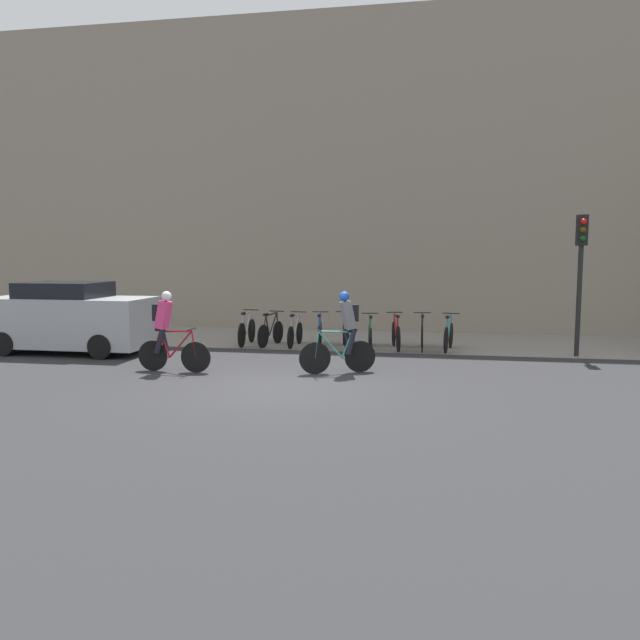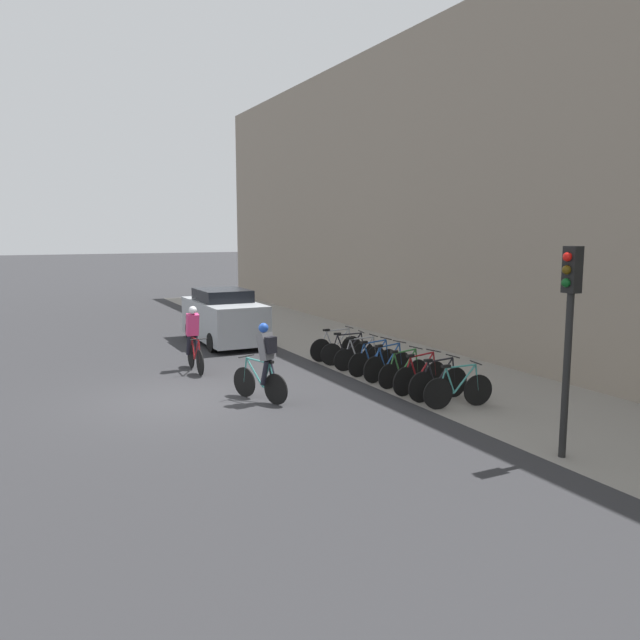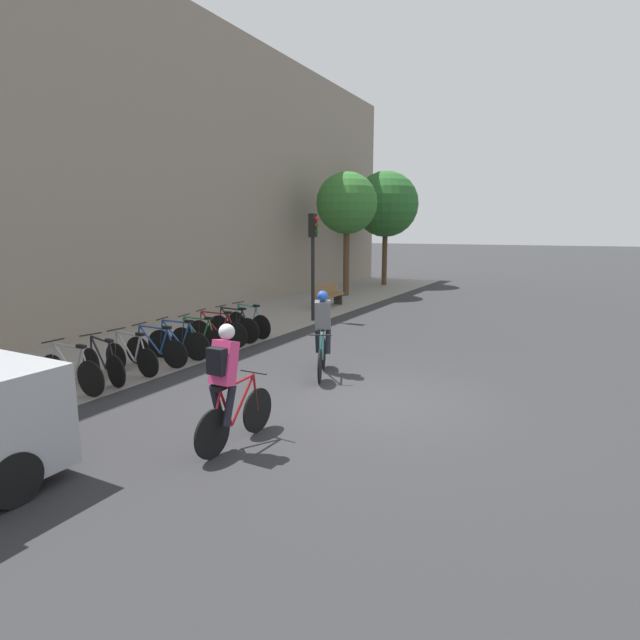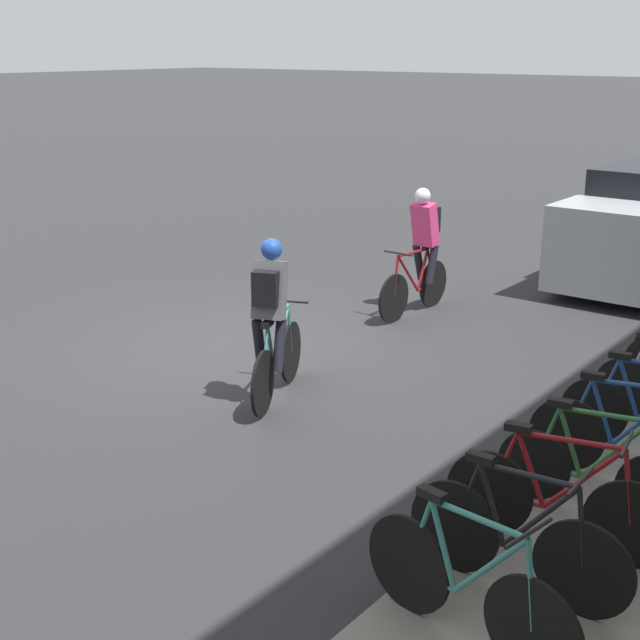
% 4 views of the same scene
% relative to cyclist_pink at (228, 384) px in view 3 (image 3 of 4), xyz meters
% --- Properties ---
extents(ground, '(200.00, 200.00, 0.00)m').
position_rel_cyclist_pink_xyz_m(ground, '(2.80, -1.06, -0.95)').
color(ground, '#2B2B2D').
extents(kerb_strip, '(44.00, 4.50, 0.01)m').
position_rel_cyclist_pink_xyz_m(kerb_strip, '(2.80, 5.69, -0.94)').
color(kerb_strip, gray).
rests_on(kerb_strip, ground).
extents(building_facade, '(44.00, 0.60, 10.44)m').
position_rel_cyclist_pink_xyz_m(building_facade, '(2.80, 8.24, 4.27)').
color(building_facade, gray).
rests_on(building_facade, ground).
extents(cyclist_pink, '(1.70, 0.46, 1.78)m').
position_rel_cyclist_pink_xyz_m(cyclist_pink, '(0.00, 0.00, 0.00)').
color(cyclist_pink, black).
rests_on(cyclist_pink, ground).
extents(cyclist_grey, '(1.59, 0.73, 1.79)m').
position_rel_cyclist_pink_xyz_m(cyclist_grey, '(3.88, 0.55, -0.00)').
color(cyclist_grey, black).
rests_on(cyclist_grey, ground).
extents(parked_bike_0, '(0.46, 1.73, 0.98)m').
position_rel_cyclist_pink_xyz_m(parked_bike_0, '(0.56, 4.13, -0.54)').
color(parked_bike_0, black).
rests_on(parked_bike_0, ground).
extents(parked_bike_1, '(0.47, 1.59, 0.96)m').
position_rel_cyclist_pink_xyz_m(parked_bike_1, '(1.26, 4.13, -0.56)').
color(parked_bike_1, black).
rests_on(parked_bike_1, ground).
extents(parked_bike_2, '(0.46, 1.61, 0.94)m').
position_rel_cyclist_pink_xyz_m(parked_bike_2, '(1.96, 4.12, -0.56)').
color(parked_bike_2, black).
rests_on(parked_bike_2, ground).
extents(parked_bike_3, '(0.46, 1.65, 0.96)m').
position_rel_cyclist_pink_xyz_m(parked_bike_3, '(2.67, 4.12, -0.55)').
color(parked_bike_3, black).
rests_on(parked_bike_3, ground).
extents(parked_bike_4, '(0.49, 1.63, 0.98)m').
position_rel_cyclist_pink_xyz_m(parked_bike_4, '(3.37, 4.13, -0.54)').
color(parked_bike_4, black).
rests_on(parked_bike_4, ground).
extents(parked_bike_5, '(0.46, 1.57, 0.94)m').
position_rel_cyclist_pink_xyz_m(parked_bike_5, '(4.07, 4.13, -0.56)').
color(parked_bike_5, black).
rests_on(parked_bike_5, ground).
extents(parked_bike_6, '(0.48, 1.72, 0.98)m').
position_rel_cyclist_pink_xyz_m(parked_bike_6, '(4.77, 4.13, -0.54)').
color(parked_bike_6, black).
rests_on(parked_bike_6, ground).
extents(parked_bike_7, '(0.46, 1.65, 0.98)m').
position_rel_cyclist_pink_xyz_m(parked_bike_7, '(5.47, 4.13, -0.54)').
color(parked_bike_7, black).
rests_on(parked_bike_7, ground).
extents(parked_bike_8, '(0.46, 1.65, 0.98)m').
position_rel_cyclist_pink_xyz_m(parked_bike_8, '(6.17, 4.13, -0.54)').
color(parked_bike_8, black).
rests_on(parked_bike_8, ground).
extents(traffic_light_pole, '(0.26, 0.30, 3.55)m').
position_rel_cyclist_pink_xyz_m(traffic_light_pole, '(9.35, 3.76, 1.52)').
color(traffic_light_pole, black).
rests_on(traffic_light_pole, ground).
extents(bench, '(1.88, 0.44, 0.89)m').
position_rel_cyclist_pink_xyz_m(bench, '(12.32, 4.69, -0.47)').
color(bench, brown).
rests_on(bench, ground).
extents(street_tree_0, '(2.78, 2.78, 5.62)m').
position_rel_cyclist_pink_xyz_m(street_tree_0, '(15.87, 5.58, 3.25)').
color(street_tree_0, '#4C3823').
rests_on(street_tree_0, ground).
extents(street_tree_1, '(3.52, 3.52, 6.16)m').
position_rel_cyclist_pink_xyz_m(street_tree_1, '(20.99, 5.62, 3.43)').
color(street_tree_1, '#4C3823').
rests_on(street_tree_1, ground).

